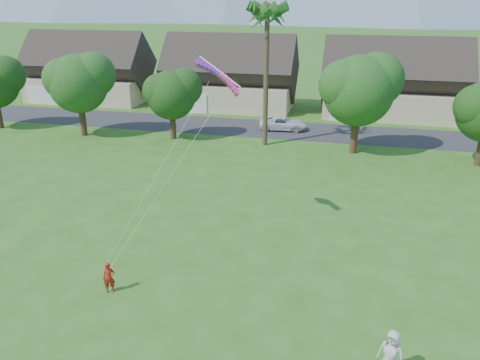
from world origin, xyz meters
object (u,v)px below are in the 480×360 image
(parafoil_kite, at_px, (220,74))
(parked_car, at_px, (283,123))
(kite_flyer, at_px, (109,278))
(watcher, at_px, (391,354))

(parafoil_kite, bearing_deg, parked_car, 89.96)
(kite_flyer, xyz_separation_m, parafoil_kite, (3.49, 7.17, 8.36))
(watcher, xyz_separation_m, parafoil_kite, (-8.92, 9.52, 8.16))
(parked_car, bearing_deg, kite_flyer, 168.34)
(kite_flyer, distance_m, parafoil_kite, 11.55)
(kite_flyer, height_order, parafoil_kite, parafoil_kite)
(kite_flyer, distance_m, parked_car, 30.19)
(watcher, height_order, parked_car, watcher)
(kite_flyer, bearing_deg, parafoil_kite, 37.27)
(watcher, xyz_separation_m, parked_car, (-8.67, 32.31, -0.30))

